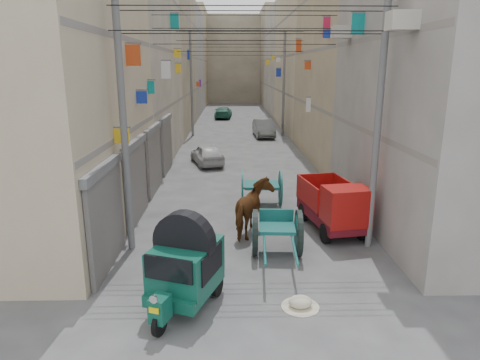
{
  "coord_description": "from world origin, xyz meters",
  "views": [
    {
      "loc": [
        -0.6,
        -6.06,
        5.28
      ],
      "look_at": [
        -0.31,
        6.5,
        1.97
      ],
      "focal_mm": 32.0,
      "sensor_mm": 36.0,
      "label": 1
    }
  ],
  "objects_px": {
    "auto_rickshaw": "(185,264)",
    "horse": "(254,209)",
    "feed_sack": "(300,302)",
    "distant_car_grey": "(264,128)",
    "mini_truck": "(336,209)",
    "second_cart": "(261,187)",
    "distant_car_white": "(207,154)",
    "distant_car_green": "(223,113)",
    "tonga_cart": "(277,232)"
  },
  "relations": [
    {
      "from": "auto_rickshaw",
      "to": "horse",
      "type": "height_order",
      "value": "horse"
    },
    {
      "from": "feed_sack",
      "to": "distant_car_grey",
      "type": "height_order",
      "value": "distant_car_grey"
    },
    {
      "from": "mini_truck",
      "to": "distant_car_grey",
      "type": "distance_m",
      "value": 20.48
    },
    {
      "from": "horse",
      "to": "second_cart",
      "type": "bearing_deg",
      "value": -80.32
    },
    {
      "from": "distant_car_grey",
      "to": "distant_car_white",
      "type": "bearing_deg",
      "value": -114.88
    },
    {
      "from": "distant_car_white",
      "to": "distant_car_green",
      "type": "xyz_separation_m",
      "value": [
        0.58,
        22.7,
        0.03
      ]
    },
    {
      "from": "horse",
      "to": "distant_car_white",
      "type": "relative_size",
      "value": 0.61
    },
    {
      "from": "second_cart",
      "to": "distant_car_grey",
      "type": "xyz_separation_m",
      "value": [
        1.42,
        17.4,
        -0.07
      ]
    },
    {
      "from": "tonga_cart",
      "to": "distant_car_white",
      "type": "height_order",
      "value": "tonga_cart"
    },
    {
      "from": "auto_rickshaw",
      "to": "feed_sack",
      "type": "xyz_separation_m",
      "value": [
        2.61,
        -0.18,
        -0.87
      ]
    },
    {
      "from": "tonga_cart",
      "to": "second_cart",
      "type": "bearing_deg",
      "value": 94.69
    },
    {
      "from": "feed_sack",
      "to": "tonga_cart",
      "type": "bearing_deg",
      "value": 94.85
    },
    {
      "from": "distant_car_grey",
      "to": "horse",
      "type": "bearing_deg",
      "value": -98.45
    },
    {
      "from": "mini_truck",
      "to": "second_cart",
      "type": "height_order",
      "value": "mini_truck"
    },
    {
      "from": "mini_truck",
      "to": "second_cart",
      "type": "relative_size",
      "value": 2.06
    },
    {
      "from": "second_cart",
      "to": "mini_truck",
      "type": "bearing_deg",
      "value": -52.57
    },
    {
      "from": "mini_truck",
      "to": "horse",
      "type": "height_order",
      "value": "mini_truck"
    },
    {
      "from": "horse",
      "to": "distant_car_green",
      "type": "height_order",
      "value": "horse"
    },
    {
      "from": "auto_rickshaw",
      "to": "mini_truck",
      "type": "height_order",
      "value": "mini_truck"
    },
    {
      "from": "tonga_cart",
      "to": "distant_car_green",
      "type": "relative_size",
      "value": 0.72
    },
    {
      "from": "horse",
      "to": "mini_truck",
      "type": "bearing_deg",
      "value": -161.21
    },
    {
      "from": "auto_rickshaw",
      "to": "mini_truck",
      "type": "distance_m",
      "value": 6.16
    },
    {
      "from": "second_cart",
      "to": "feed_sack",
      "type": "height_order",
      "value": "second_cart"
    },
    {
      "from": "feed_sack",
      "to": "distant_car_white",
      "type": "height_order",
      "value": "distant_car_white"
    },
    {
      "from": "auto_rickshaw",
      "to": "second_cart",
      "type": "relative_size",
      "value": 1.56
    },
    {
      "from": "auto_rickshaw",
      "to": "mini_truck",
      "type": "bearing_deg",
      "value": 63.51
    },
    {
      "from": "second_cart",
      "to": "feed_sack",
      "type": "distance_m",
      "value": 7.54
    },
    {
      "from": "second_cart",
      "to": "distant_car_green",
      "type": "distance_m",
      "value": 30.24
    },
    {
      "from": "distant_car_white",
      "to": "mini_truck",
      "type": "bearing_deg",
      "value": 97.56
    },
    {
      "from": "distant_car_white",
      "to": "distant_car_grey",
      "type": "distance_m",
      "value": 10.68
    },
    {
      "from": "mini_truck",
      "to": "horse",
      "type": "distance_m",
      "value": 2.68
    },
    {
      "from": "auto_rickshaw",
      "to": "tonga_cart",
      "type": "relative_size",
      "value": 0.83
    },
    {
      "from": "tonga_cart",
      "to": "distant_car_grey",
      "type": "xyz_separation_m",
      "value": [
        1.3,
        22.06,
        -0.03
      ]
    },
    {
      "from": "feed_sack",
      "to": "mini_truck",
      "type": "bearing_deg",
      "value": 67.4
    },
    {
      "from": "second_cart",
      "to": "distant_car_white",
      "type": "height_order",
      "value": "second_cart"
    },
    {
      "from": "tonga_cart",
      "to": "distant_car_green",
      "type": "height_order",
      "value": "tonga_cart"
    },
    {
      "from": "feed_sack",
      "to": "distant_car_green",
      "type": "relative_size",
      "value": 0.13
    },
    {
      "from": "mini_truck",
      "to": "distant_car_green",
      "type": "xyz_separation_m",
      "value": [
        -4.16,
        33.24,
        -0.23
      ]
    },
    {
      "from": "feed_sack",
      "to": "distant_car_white",
      "type": "distance_m",
      "value": 15.26
    },
    {
      "from": "auto_rickshaw",
      "to": "feed_sack",
      "type": "bearing_deg",
      "value": 15.78
    },
    {
      "from": "mini_truck",
      "to": "distant_car_white",
      "type": "xyz_separation_m",
      "value": [
        -4.74,
        10.54,
        -0.26
      ]
    },
    {
      "from": "feed_sack",
      "to": "distant_car_grey",
      "type": "distance_m",
      "value": 24.93
    },
    {
      "from": "tonga_cart",
      "to": "distant_car_green",
      "type": "distance_m",
      "value": 34.9
    },
    {
      "from": "tonga_cart",
      "to": "auto_rickshaw",
      "type": "bearing_deg",
      "value": -128.29
    },
    {
      "from": "horse",
      "to": "auto_rickshaw",
      "type": "bearing_deg",
      "value": 85.71
    },
    {
      "from": "auto_rickshaw",
      "to": "distant_car_green",
      "type": "height_order",
      "value": "auto_rickshaw"
    },
    {
      "from": "distant_car_white",
      "to": "distant_car_green",
      "type": "bearing_deg",
      "value": -108.11
    },
    {
      "from": "mini_truck",
      "to": "feed_sack",
      "type": "relative_size",
      "value": 6.14
    },
    {
      "from": "auto_rickshaw",
      "to": "mini_truck",
      "type": "xyz_separation_m",
      "value": [
        4.45,
        4.26,
        -0.16
      ]
    },
    {
      "from": "feed_sack",
      "to": "distant_car_grey",
      "type": "xyz_separation_m",
      "value": [
        1.06,
        24.91,
        0.53
      ]
    }
  ]
}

